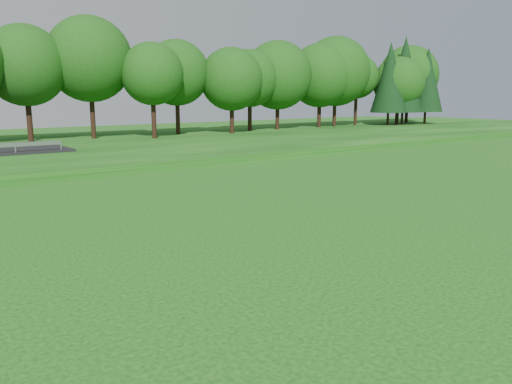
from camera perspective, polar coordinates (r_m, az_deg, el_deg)
berm at (r=49.85m, az=-8.51°, el=5.72°), size 130.00×30.00×0.60m
walking_path at (r=38.28m, az=1.70°, el=3.87°), size 130.00×1.60×0.04m
treeline at (r=53.31m, az=-10.90°, el=14.37°), size 104.00×7.00×15.00m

